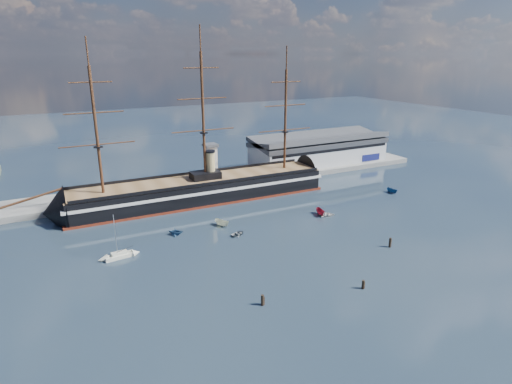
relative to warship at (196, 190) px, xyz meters
name	(u,v)px	position (x,y,z in m)	size (l,w,h in m)	color
ground	(242,216)	(8.03, -20.00, -4.04)	(600.00, 600.00, 0.00)	#1A2A3C
quay	(225,183)	(18.03, 16.00, -4.04)	(180.00, 18.00, 2.00)	slate
warehouse	(319,149)	(66.03, 20.00, 3.95)	(63.00, 21.00, 11.60)	#B7BABC
quay_tower	(211,163)	(11.03, 13.00, 5.72)	(5.00, 5.00, 15.00)	silver
warship	(196,190)	(0.00, 0.00, 0.00)	(113.03, 17.96, 53.94)	black
sailboat	(120,255)	(-32.12, -32.29, -3.29)	(7.53, 2.93, 11.74)	beige
motorboat_a	(222,226)	(-0.96, -25.03, -4.04)	(6.20, 2.27, 2.48)	#EBEFCD
motorboat_b	(238,235)	(0.47, -33.24, -4.04)	(2.88, 1.15, 1.34)	slate
motorboat_c	(320,215)	(30.49, -31.11, -4.04)	(6.14, 2.25, 2.45)	maroon
motorboat_d	(176,235)	(-15.18, -24.93, -4.04)	(6.64, 2.88, 2.44)	navy
motorboat_e	(326,216)	(31.75, -32.65, -4.04)	(3.23, 1.29, 1.51)	silver
motorboat_f	(392,193)	(67.45, -24.67, -4.04)	(5.39, 1.98, 2.16)	navy
piling_near_left	(262,305)	(-10.39, -67.74, -4.04)	(0.64, 0.64, 3.05)	black
piling_near_mid	(363,289)	(12.22, -72.25, -4.04)	(0.64, 0.64, 2.74)	black
piling_near_right	(390,247)	(32.79, -59.16, -4.04)	(0.64, 0.64, 3.35)	black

